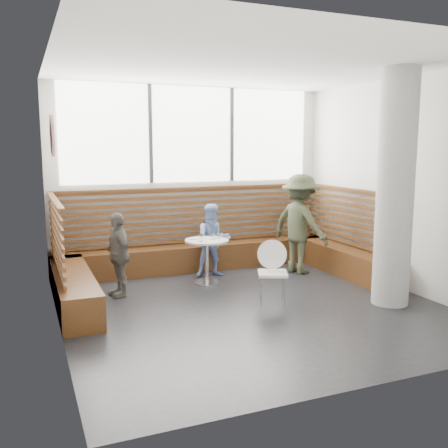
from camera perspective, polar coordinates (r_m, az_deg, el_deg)
name	(u,v)px	position (r m, az deg, el deg)	size (l,w,h in m)	color
room	(252,190)	(6.63, 3.27, 3.91)	(5.00, 5.00, 3.20)	silver
booth	(207,252)	(8.42, -1.99, -3.23)	(5.00, 2.50, 1.44)	#432610
concrete_column	(395,189)	(7.14, 18.98, 3.79)	(0.50, 0.50, 3.20)	gray
wall_art	(52,136)	(6.36, -19.06, 9.53)	(0.50, 0.50, 0.03)	white
cafe_table	(207,252)	(7.93, -1.98, -3.23)	(0.69, 0.69, 0.71)	silver
cafe_chair	(270,267)	(7.03, 5.33, -4.87)	(0.42, 0.41, 0.87)	white
adult_man	(300,224)	(8.66, 8.69, 0.01)	(1.10, 0.63, 1.71)	#3A3F2A
child_back	(213,240)	(8.34, -1.24, -1.90)	(0.60, 0.46, 1.23)	#738FC8
child_left	(118,254)	(7.43, -12.00, -3.43)	(0.72, 0.30, 1.23)	#5C5A53
plate_near	(197,239)	(7.95, -3.16, -1.67)	(0.21, 0.21, 0.01)	white
plate_far	(210,238)	(8.01, -1.62, -1.58)	(0.20, 0.20, 0.01)	white
glass_left	(201,238)	(7.76, -2.70, -1.56)	(0.07, 0.07, 0.12)	white
glass_mid	(213,237)	(7.83, -1.23, -1.49)	(0.07, 0.07, 0.10)	white
glass_right	(219,235)	(8.02, -0.60, -1.25)	(0.07, 0.07, 0.10)	white
menu_card	(211,241)	(7.76, -1.49, -1.97)	(0.22, 0.15, 0.00)	#A5C64C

